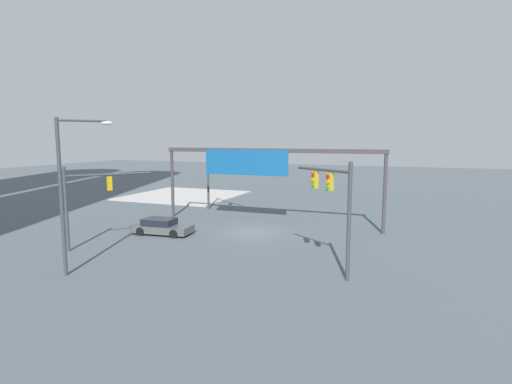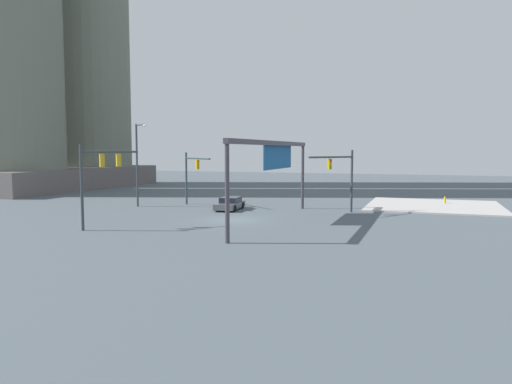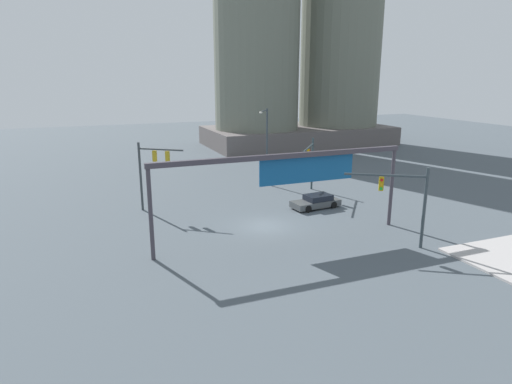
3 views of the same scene
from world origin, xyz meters
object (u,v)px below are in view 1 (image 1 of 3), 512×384
(traffic_signal_opposite_side, at_px, (87,194))
(sedan_car_approaching, at_px, (162,227))
(streetlamp_curved_arm, at_px, (67,185))
(traffic_signal_cross_street, at_px, (335,198))
(traffic_signal_near_corner, at_px, (214,173))
(fire_hydrant_on_curb, at_px, (173,190))

(traffic_signal_opposite_side, relative_size, sedan_car_approaching, 1.18)
(traffic_signal_opposite_side, bearing_deg, sedan_car_approaching, 15.83)
(traffic_signal_opposite_side, distance_m, streetlamp_curved_arm, 5.51)
(traffic_signal_cross_street, relative_size, sedan_car_approaching, 1.32)
(traffic_signal_opposite_side, distance_m, sedan_car_approaching, 6.38)
(traffic_signal_near_corner, relative_size, traffic_signal_cross_street, 0.94)
(streetlamp_curved_arm, height_order, fire_hydrant_on_curb, streetlamp_curved_arm)
(fire_hydrant_on_curb, bearing_deg, streetlamp_curved_arm, 113.29)
(sedan_car_approaching, bearing_deg, traffic_signal_opposite_side, -117.69)
(traffic_signal_near_corner, xyz_separation_m, traffic_signal_opposite_side, (1.20, 15.79, -0.13))
(streetlamp_curved_arm, bearing_deg, sedan_car_approaching, 43.42)
(traffic_signal_near_corner, relative_size, fire_hydrant_on_curb, 8.08)
(sedan_car_approaching, height_order, fire_hydrant_on_curb, sedan_car_approaching)
(streetlamp_curved_arm, bearing_deg, fire_hydrant_on_curb, 61.39)
(traffic_signal_near_corner, xyz_separation_m, traffic_signal_cross_street, (-14.92, 15.16, 0.37))
(traffic_signal_cross_street, height_order, streetlamp_curved_arm, streetlamp_curved_arm)
(fire_hydrant_on_curb, bearing_deg, traffic_signal_opposite_side, 111.12)
(traffic_signal_near_corner, distance_m, traffic_signal_cross_street, 21.28)
(traffic_signal_cross_street, xyz_separation_m, streetlamp_curved_arm, (13.11, 5.07, 0.72))
(traffic_signal_cross_street, bearing_deg, sedan_car_approaching, 18.56)
(traffic_signal_near_corner, relative_size, streetlamp_curved_arm, 0.69)
(traffic_signal_near_corner, height_order, sedan_car_approaching, traffic_signal_near_corner)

